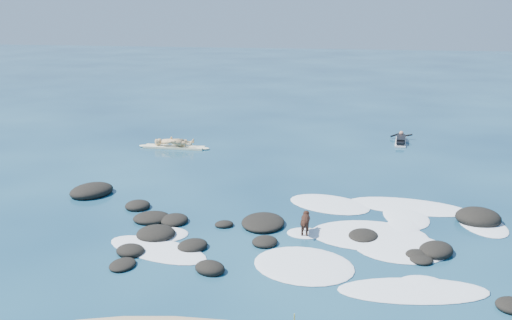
# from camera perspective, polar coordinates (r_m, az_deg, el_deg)

# --- Properties ---
(ground) EXTENTS (160.00, 160.00, 0.00)m
(ground) POSITION_cam_1_polar(r_m,az_deg,el_deg) (18.01, 1.84, -6.22)
(ground) COLOR #0A2642
(ground) RESTS_ON ground
(reef_rocks) EXTENTS (14.94, 7.05, 0.58)m
(reef_rocks) POSITION_cam_1_polar(r_m,az_deg,el_deg) (17.66, -0.28, -6.31)
(reef_rocks) COLOR black
(reef_rocks) RESTS_ON ground
(breaking_foam) EXTENTS (11.89, 8.19, 0.12)m
(breaking_foam) POSITION_cam_1_polar(r_m,az_deg,el_deg) (17.19, 10.16, -7.49)
(breaking_foam) COLOR white
(breaking_foam) RESTS_ON ground
(standing_surfer_rig) EXTENTS (3.52, 0.70, 2.00)m
(standing_surfer_rig) POSITION_cam_1_polar(r_m,az_deg,el_deg) (27.47, -8.25, 2.78)
(standing_surfer_rig) COLOR #F4F1C3
(standing_surfer_rig) RESTS_ON ground
(paddling_surfer_rig) EXTENTS (1.13, 2.51, 0.44)m
(paddling_surfer_rig) POSITION_cam_1_polar(r_m,az_deg,el_deg) (29.35, 14.28, 1.97)
(paddling_surfer_rig) COLOR silver
(paddling_surfer_rig) RESTS_ON ground
(dog) EXTENTS (0.28, 1.03, 0.65)m
(dog) POSITION_cam_1_polar(r_m,az_deg,el_deg) (16.97, 4.95, -6.06)
(dog) COLOR black
(dog) RESTS_ON ground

